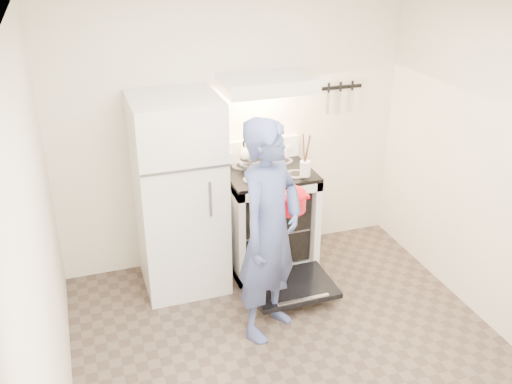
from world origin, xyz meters
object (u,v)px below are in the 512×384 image
Objects in this scene: tea_kettle at (250,153)px; dutch_oven at (287,201)px; stove_body at (268,220)px; person at (270,232)px; refrigerator at (179,195)px.

dutch_oven is (0.11, -0.62, -0.20)m from tea_kettle.
stove_body is 0.53× the size of person.
person is 4.66× the size of dutch_oven.
stove_body is 2.95× the size of tea_kettle.
person reaches higher than tea_kettle.
stove_body is at bearing 33.71° from person.
stove_body is (0.81, 0.02, -0.39)m from refrigerator.
tea_kettle is at bearing 43.14° from person.
refrigerator is at bearing -178.23° from stove_body.
refrigerator is at bearing -170.30° from tea_kettle.
tea_kettle is at bearing 99.64° from dutch_oven.
tea_kettle is at bearing 147.93° from stove_body.
refrigerator is 0.93m from dutch_oven.
stove_body is at bearing -32.07° from tea_kettle.
refrigerator is 0.72m from tea_kettle.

